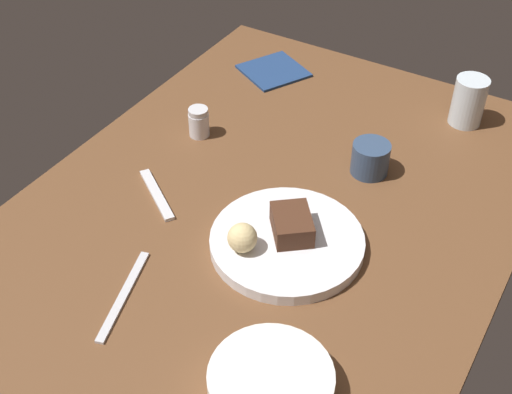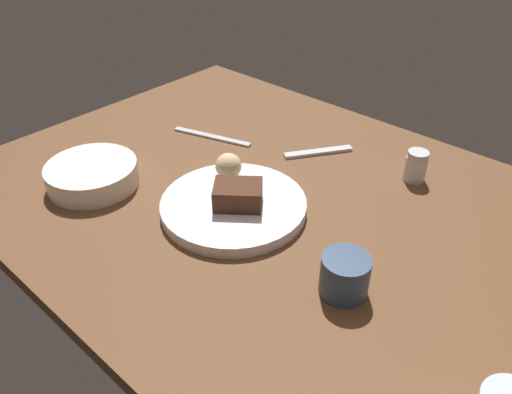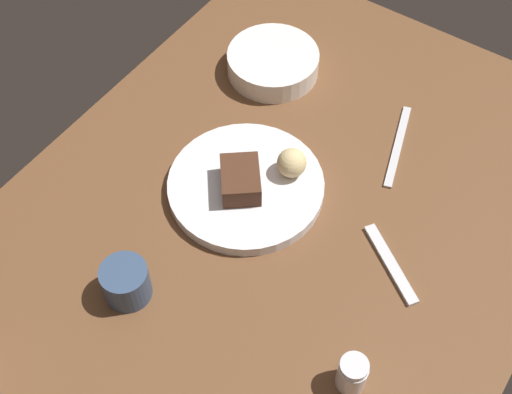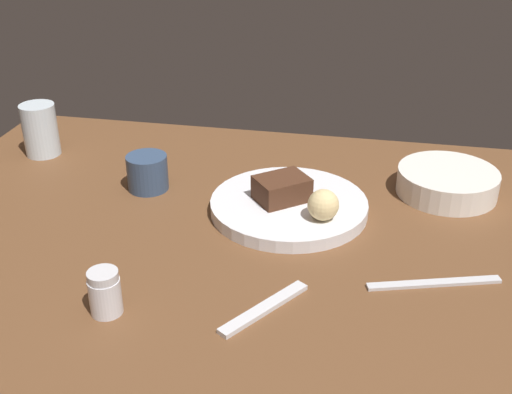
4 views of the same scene
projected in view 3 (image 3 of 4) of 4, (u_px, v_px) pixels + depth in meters
The scene contains 9 objects.
dining_table at pixel (267, 237), 113.77cm from camera, with size 120.00×84.00×3.00cm, color brown.
dessert_plate at pixel (246, 186), 116.56cm from camera, with size 26.22×26.22×2.14cm, color silver.
chocolate_cake_slice at pixel (240, 180), 113.49cm from camera, with size 8.35×6.31×4.01cm, color #472819.
bread_roll at pixel (292, 163), 114.94cm from camera, with size 4.98×4.98×4.98cm, color #DBC184.
salt_shaker at pixel (352, 374), 95.38cm from camera, with size 4.23×4.23×6.25cm.
side_bowl at pixel (273, 63), 132.19cm from camera, with size 17.39×17.39×4.45cm, color white.
coffee_cup at pixel (126, 282), 103.56cm from camera, with size 7.23×7.23×6.33cm, color #334766.
dessert_spoon at pixel (391, 264), 108.66cm from camera, with size 15.00×1.80×0.70cm, color silver.
butter_knife at pixel (398, 146), 122.78cm from camera, with size 19.00×1.40×0.50cm, color silver.
Camera 3 is at (51.43, 33.10, 97.67)cm, focal length 48.90 mm.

